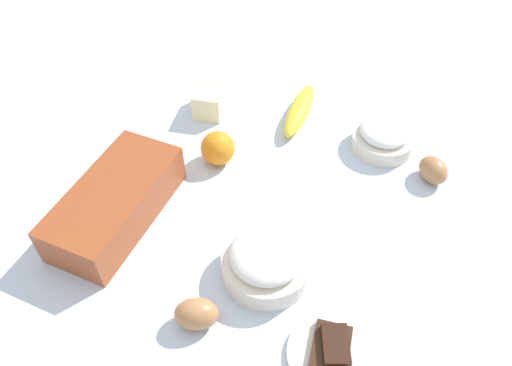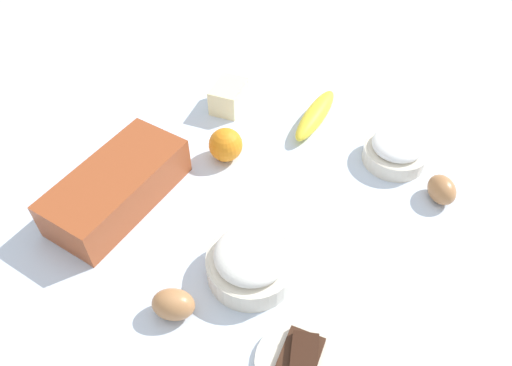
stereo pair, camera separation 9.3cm
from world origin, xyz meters
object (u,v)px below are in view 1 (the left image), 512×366
(chocolate_plate, at_px, (330,353))
(egg_beside_bowl, at_px, (433,170))
(loaf_pan, at_px, (115,202))
(egg_near_butter, at_px, (196,314))
(orange_fruit, at_px, (218,148))
(flour_bowl, at_px, (266,261))
(sugar_bowl, at_px, (384,137))
(butter_block, at_px, (211,100))
(banana, at_px, (299,110))

(chocolate_plate, bearing_deg, egg_beside_bowl, -7.17)
(loaf_pan, height_order, egg_beside_bowl, loaf_pan)
(egg_near_butter, xyz_separation_m, egg_beside_bowl, (0.48, -0.26, -0.00))
(orange_fruit, bearing_deg, egg_near_butter, -156.32)
(egg_beside_bowl, bearing_deg, flour_bowl, 149.45)
(sugar_bowl, bearing_deg, flour_bowl, 167.43)
(loaf_pan, distance_m, butter_block, 0.35)
(butter_block, bearing_deg, loaf_pan, 179.99)
(loaf_pan, xyz_separation_m, butter_block, (0.35, -0.00, -0.01))
(sugar_bowl, height_order, banana, sugar_bowl)
(loaf_pan, relative_size, egg_near_butter, 4.10)
(loaf_pan, distance_m, sugar_bowl, 0.56)
(sugar_bowl, relative_size, egg_near_butter, 1.89)
(chocolate_plate, bearing_deg, butter_block, 46.13)
(flour_bowl, relative_size, sugar_bowl, 1.15)
(loaf_pan, bearing_deg, banana, -27.22)
(butter_block, relative_size, egg_near_butter, 1.29)
(flour_bowl, xyz_separation_m, chocolate_plate, (-0.09, -0.15, -0.03))
(butter_block, xyz_separation_m, egg_near_butter, (-0.47, -0.24, -0.00))
(banana, distance_m, egg_near_butter, 0.54)
(flour_bowl, distance_m, sugar_bowl, 0.40)
(loaf_pan, height_order, butter_block, loaf_pan)
(banana, relative_size, orange_fruit, 2.71)
(sugar_bowl, distance_m, butter_block, 0.39)
(sugar_bowl, xyz_separation_m, egg_near_butter, (-0.52, 0.15, -0.00))
(loaf_pan, xyz_separation_m, orange_fruit, (0.21, -0.10, -0.01))
(flour_bowl, distance_m, banana, 0.42)
(sugar_bowl, bearing_deg, butter_block, 97.69)
(sugar_bowl, xyz_separation_m, chocolate_plate, (-0.48, -0.06, -0.02))
(banana, distance_m, egg_beside_bowl, 0.32)
(loaf_pan, height_order, egg_near_butter, loaf_pan)
(butter_block, distance_m, egg_near_butter, 0.53)
(flour_bowl, height_order, butter_block, flour_bowl)
(egg_beside_bowl, xyz_separation_m, chocolate_plate, (-0.44, 0.05, -0.01))
(banana, xyz_separation_m, orange_fruit, (-0.20, 0.10, 0.02))
(sugar_bowl, xyz_separation_m, orange_fruit, (-0.19, 0.29, 0.01))
(chocolate_plate, bearing_deg, orange_fruit, 50.33)
(sugar_bowl, bearing_deg, chocolate_plate, -172.82)
(egg_near_butter, xyz_separation_m, chocolate_plate, (0.04, -0.21, -0.02))
(orange_fruit, bearing_deg, sugar_bowl, -56.93)
(flour_bowl, distance_m, orange_fruit, 0.29)
(butter_block, height_order, egg_near_butter, butter_block)
(sugar_bowl, xyz_separation_m, egg_beside_bowl, (-0.05, -0.12, -0.00))
(egg_near_butter, bearing_deg, butter_block, 27.11)
(egg_beside_bowl, height_order, chocolate_plate, egg_beside_bowl)
(flour_bowl, height_order, banana, flour_bowl)
(banana, bearing_deg, orange_fruit, 154.76)
(sugar_bowl, distance_m, orange_fruit, 0.35)
(sugar_bowl, height_order, butter_block, sugar_bowl)
(flour_bowl, xyz_separation_m, butter_block, (0.34, 0.30, -0.01))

